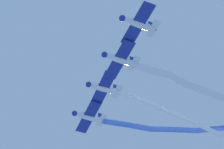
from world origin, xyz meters
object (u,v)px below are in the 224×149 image
object	(u,v)px
airplane_right_wing	(120,59)
airplane_slot	(138,24)
airplane_left_wing	(103,88)
airplane_lead	(88,117)

from	to	relation	value
airplane_right_wing	airplane_slot	world-z (taller)	airplane_slot
airplane_left_wing	airplane_slot	xyz separation A→B (m)	(-0.14, 11.68, 0.00)
airplane_left_wing	airplane_right_wing	bearing A→B (deg)	91.79
airplane_right_wing	airplane_slot	size ratio (longest dim) A/B	1.00
airplane_left_wing	airplane_slot	distance (m)	11.68
airplane_left_wing	airplane_right_wing	xyz separation A→B (m)	(-0.07, 5.84, -0.30)
airplane_lead	airplane_right_wing	world-z (taller)	same
airplane_slot	airplane_right_wing	bearing A→B (deg)	-91.78
airplane_left_wing	airplane_right_wing	distance (m)	5.85
airplane_left_wing	airplane_right_wing	size ratio (longest dim) A/B	1.00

